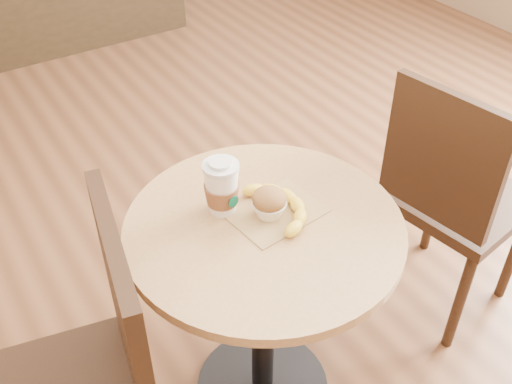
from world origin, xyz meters
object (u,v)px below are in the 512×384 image
cafe_table (264,277)px  muffin (269,203)px  coffee_cup (222,189)px  chair_right (452,195)px  banana (282,205)px

cafe_table → muffin: bearing=36.3°
coffee_cup → chair_right: bearing=-18.6°
muffin → cafe_table: bearing=-143.7°
coffee_cup → muffin: bearing=-53.5°
cafe_table → coffee_cup: 0.30m
banana → muffin: bearing=-177.9°
chair_right → muffin: chair_right is taller
cafe_table → chair_right: bearing=-0.9°
chair_right → coffee_cup: 0.87m
muffin → banana: bearing=-2.2°
chair_right → coffee_cup: size_ratio=5.98×
muffin → banana: muffin is taller
cafe_table → banana: bearing=15.7°
cafe_table → coffee_cup: coffee_cup is taller
muffin → banana: size_ratio=0.37×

